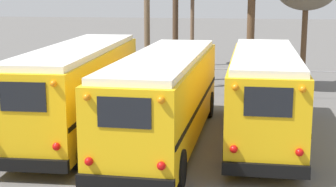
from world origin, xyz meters
name	(u,v)px	position (x,y,z in m)	size (l,w,h in m)	color
ground_plane	(170,134)	(0.00, 0.00, 0.00)	(160.00, 160.00, 0.00)	#5B5956
school_bus_0	(79,86)	(-3.37, -0.28, 1.77)	(2.90, 10.76, 3.25)	yellow
school_bus_1	(165,95)	(0.00, -1.16, 1.72)	(2.71, 10.88, 3.13)	yellow
school_bus_2	(264,92)	(3.37, -0.12, 1.71)	(2.43, 9.51, 3.17)	yellow
utility_pole	(147,13)	(-2.56, 8.28, 4.09)	(1.80, 0.30, 7.91)	brown
fence_line	(193,77)	(0.00, 7.18, 0.98)	(14.80, 0.06, 1.42)	#939399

